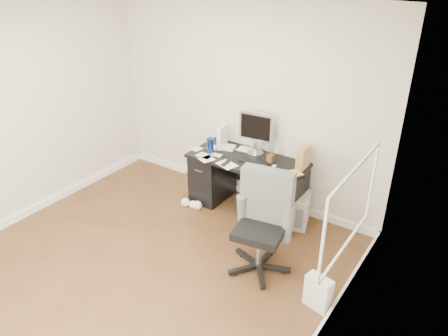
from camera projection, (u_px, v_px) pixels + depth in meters
The scene contains 18 objects.
ground at pixel (144, 266), 4.84m from camera, with size 4.00×4.00×0.00m, color #4A2A18.
room_shell at pixel (134, 127), 4.09m from camera, with size 4.02×4.02×2.71m.
desk at pixel (247, 183), 5.72m from camera, with size 1.50×0.70×0.75m.
loose_papers at pixel (232, 156), 5.62m from camera, with size 1.10×0.60×0.00m, color white, non-canonical shape.
lcd_monitor at pixel (256, 133), 5.56m from camera, with size 0.45×0.26×0.57m, color #B1B1B6, non-canonical shape.
keyboard at pixel (253, 163), 5.43m from camera, with size 0.38×0.13×0.02m, color black.
computer_mouse at pixel (274, 167), 5.28m from camera, with size 0.07×0.07×0.07m, color #B1B1B6.
travel_mug at pixel (210, 145), 5.68m from camera, with size 0.09×0.09×0.20m, color navy.
white_binder at pixel (222, 137), 5.82m from camera, with size 0.12×0.26×0.30m, color white.
magazine_file at pixel (303, 158), 5.27m from camera, with size 0.12×0.24×0.28m, color #A67F50.
pen_cup at pixel (271, 153), 5.43m from camera, with size 0.10×0.10×0.23m, color #523417, non-canonical shape.
yellow_book at pixel (292, 176), 5.11m from camera, with size 0.19×0.24×0.04m, color yellow.
paper_remote at pixel (227, 164), 5.41m from camera, with size 0.25×0.20×0.02m, color white, non-canonical shape.
office_chair at pixel (260, 226), 4.55m from camera, with size 0.64×0.64×1.14m, color #515451, non-canonical shape.
pc_tower at pixel (301, 210), 5.50m from camera, with size 0.18×0.41×0.41m, color #BAB5A8.
shopping_bag at pixel (318, 293), 4.23m from camera, with size 0.26×0.19×0.35m, color white.
wicker_basket at pixel (203, 184), 6.10m from camera, with size 0.40×0.40×0.40m, color #4C2E17.
desk_printer at pixel (261, 220), 5.49m from camera, with size 0.31×0.26×0.18m, color slate.
Camera 1 is at (2.88, -2.65, 3.18)m, focal length 35.00 mm.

